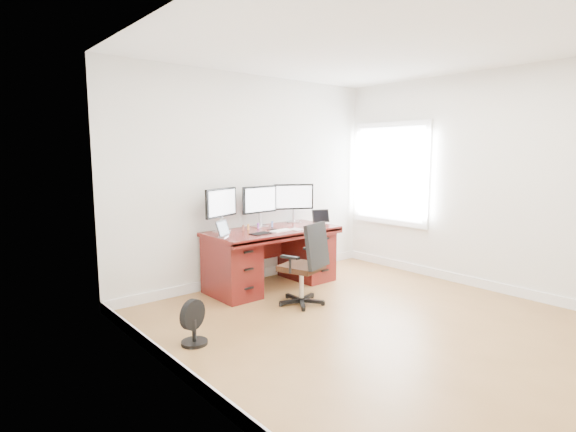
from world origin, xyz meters
TOP-DOWN VIEW (x-y plane):
  - ground at (0.00, 0.00)m, footprint 4.50×4.50m
  - back_wall at (0.00, 2.25)m, footprint 4.00×0.10m
  - right_wall at (2.00, 0.11)m, footprint 0.10×4.50m
  - desk at (0.00, 1.83)m, footprint 1.70×0.80m
  - office_chair at (-0.14, 1.03)m, footprint 0.63×0.63m
  - floor_fan at (-1.62, 0.88)m, footprint 0.28×0.24m
  - monitor_left at (-0.58, 2.07)m, footprint 0.53×0.22m
  - monitor_center at (0.00, 2.07)m, footprint 0.55×0.15m
  - monitor_right at (0.58, 2.07)m, footprint 0.51×0.28m
  - tablet_left at (-0.75, 1.75)m, footprint 0.24×0.18m
  - tablet_right at (0.80, 1.75)m, footprint 0.25×0.16m
  - keyboard at (-0.02, 1.61)m, footprint 0.29×0.15m
  - trackpad at (0.20, 1.58)m, footprint 0.17×0.17m
  - drawing_tablet at (-0.32, 1.63)m, footprint 0.26×0.18m
  - phone at (-0.04, 1.77)m, footprint 0.13×0.09m
  - figurine_brown at (-0.35, 1.95)m, footprint 0.03×0.03m
  - figurine_orange at (-0.27, 1.95)m, footprint 0.03×0.03m
  - figurine_purple at (-0.12, 1.95)m, footprint 0.03×0.03m
  - figurine_blue at (0.11, 1.95)m, footprint 0.03×0.03m

SIDE VIEW (x-z plane):
  - ground at x=0.00m, z-range 0.00..0.00m
  - floor_fan at x=-1.62m, z-range -0.01..0.40m
  - office_chair at x=-0.14m, z-range -0.16..0.78m
  - desk at x=0.00m, z-range 0.03..0.78m
  - trackpad at x=0.20m, z-range 0.75..0.76m
  - drawing_tablet at x=-0.32m, z-range 0.75..0.76m
  - phone at x=-0.04m, z-range 0.75..0.76m
  - keyboard at x=-0.02m, z-range 0.75..0.76m
  - figurine_brown at x=-0.35m, z-range 0.75..0.83m
  - figurine_orange at x=-0.27m, z-range 0.75..0.83m
  - figurine_purple at x=-0.12m, z-range 0.75..0.83m
  - figurine_blue at x=0.11m, z-range 0.75..0.83m
  - tablet_left at x=-0.75m, z-range 0.74..0.93m
  - tablet_right at x=0.80m, z-range 0.74..0.93m
  - monitor_left at x=-0.58m, z-range 0.82..1.35m
  - monitor_center at x=0.00m, z-range 0.82..1.35m
  - monitor_right at x=0.58m, z-range 0.82..1.35m
  - back_wall at x=0.00m, z-range 0.00..2.70m
  - right_wall at x=2.00m, z-range 0.00..2.70m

